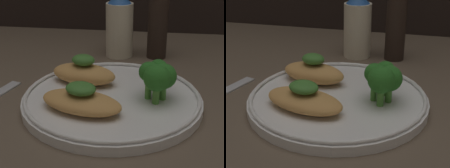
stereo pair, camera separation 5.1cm
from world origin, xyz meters
TOP-DOWN VIEW (x-y plane):
  - ground_plane at (0.00, 0.00)cm, footprint 180.00×180.00cm
  - plate at (0.00, 0.00)cm, footprint 27.10×27.10cm
  - grilled_meat_front at (-3.59, -5.01)cm, footprint 13.10×9.04cm
  - grilled_meat_middle at (-5.28, 4.43)cm, footprint 11.77×7.95cm
  - broccoli_bunch at (6.71, -0.14)cm, footprint 5.53×6.87cm
  - sauce_bottle at (-1.60, 22.53)cm, footprint 5.62×5.62cm
  - pepper_grinder at (6.19, 22.53)cm, footprint 4.02×4.02cm

SIDE VIEW (x-z plane):
  - ground_plane at x=0.00cm, z-range -1.00..0.00cm
  - plate at x=0.00cm, z-range -0.01..1.99cm
  - grilled_meat_front at x=-3.59cm, z-range 0.83..4.98cm
  - grilled_meat_middle at x=-5.28cm, z-range 0.75..5.57cm
  - broccoli_bunch at x=6.71cm, z-range 2.25..8.21cm
  - sauce_bottle at x=-1.60cm, z-range -0.29..13.18cm
  - pepper_grinder at x=6.19cm, z-range -0.70..17.27cm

